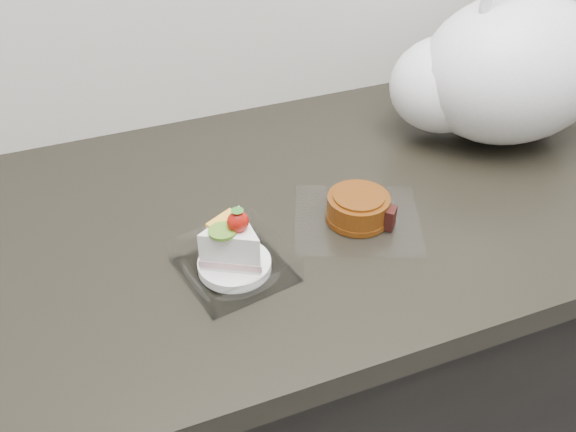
{
  "coord_description": "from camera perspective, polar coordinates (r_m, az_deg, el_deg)",
  "views": [
    {
      "loc": [
        -0.34,
        0.97,
        1.47
      ],
      "look_at": [
        -0.08,
        1.62,
        0.94
      ],
      "focal_mm": 40.0,
      "sensor_mm": 36.0,
      "label": 1
    }
  ],
  "objects": [
    {
      "name": "mooncake_wrap",
      "position": [
        0.93,
        6.33,
        0.52
      ],
      "size": [
        0.23,
        0.23,
        0.04
      ],
      "rotation": [
        0.0,
        0.0,
        -0.23
      ],
      "color": "white",
      "rests_on": "counter"
    },
    {
      "name": "plastic_bag",
      "position": [
        1.14,
        18.34,
        12.16
      ],
      "size": [
        0.39,
        0.3,
        0.3
      ],
      "rotation": [
        0.0,
        0.0,
        -0.17
      ],
      "color": "white",
      "rests_on": "counter"
    },
    {
      "name": "cake_tray",
      "position": [
        0.84,
        -4.84,
        -3.45
      ],
      "size": [
        0.15,
        0.15,
        0.1
      ],
      "rotation": [
        0.0,
        0.0,
        0.18
      ],
      "color": "white",
      "rests_on": "counter"
    },
    {
      "name": "counter",
      "position": [
        1.3,
        2.17,
        -14.62
      ],
      "size": [
        2.04,
        0.64,
        0.9
      ],
      "color": "black",
      "rests_on": "ground"
    }
  ]
}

